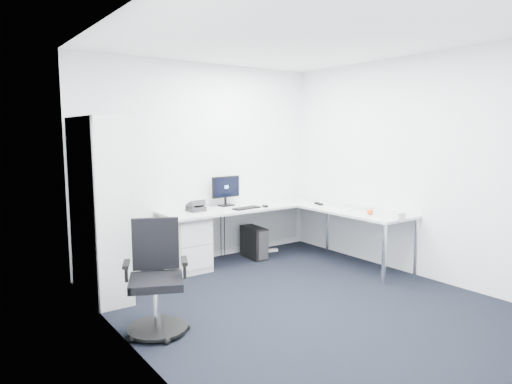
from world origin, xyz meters
TOP-DOWN VIEW (x-y plane):
  - ground at (0.00, 0.00)m, footprint 4.20×4.20m
  - ceiling at (0.00, 0.00)m, footprint 4.20×4.20m
  - wall_back at (0.00, 2.10)m, footprint 3.60×0.02m
  - wall_left at (-1.80, 0.00)m, footprint 0.02×4.20m
  - wall_right at (1.80, 0.00)m, footprint 0.02×4.20m
  - l_desk at (0.55, 1.40)m, footprint 2.57×1.44m
  - drawer_pedestal at (-0.44, 1.79)m, footprint 0.47×0.59m
  - bookshelf at (-1.62, 1.45)m, footprint 0.38×0.97m
  - task_chair at (-1.52, 0.23)m, footprint 0.74×0.74m
  - black_pc_tower at (0.60, 1.73)m, footprint 0.23×0.47m
  - beige_pc_tower at (-1.16, 1.86)m, footprint 0.22×0.38m
  - power_strip at (0.94, 1.86)m, footprint 0.34×0.13m
  - monitor at (0.27, 1.93)m, footprint 0.45×0.17m
  - black_keyboard at (0.37, 1.57)m, footprint 0.42×0.19m
  - mouse at (0.65, 1.53)m, footprint 0.08×0.10m
  - desk_phone at (-0.28, 1.80)m, footprint 0.21×0.21m
  - laptop at (1.66, 0.75)m, footprint 0.41×0.40m
  - white_keyboard at (1.33, 0.82)m, footprint 0.15×0.40m
  - headphones at (1.40, 1.26)m, footprint 0.16×0.20m
  - orange_fruit at (1.36, 0.30)m, footprint 0.08×0.08m
  - tissue_box at (1.38, -0.04)m, footprint 0.13×0.25m

SIDE VIEW (x-z plane):
  - ground at x=0.00m, z-range 0.00..0.00m
  - power_strip at x=0.94m, z-range 0.00..0.04m
  - beige_pc_tower at x=-1.16m, z-range 0.00..0.34m
  - black_pc_tower at x=0.60m, z-range 0.00..0.44m
  - drawer_pedestal at x=-0.44m, z-range 0.00..0.73m
  - l_desk at x=0.55m, z-range 0.00..0.75m
  - task_chair at x=-1.52m, z-range 0.00..1.00m
  - white_keyboard at x=1.33m, z-range 0.75..0.76m
  - black_keyboard at x=0.37m, z-range 0.75..0.77m
  - mouse at x=0.65m, z-range 0.75..0.78m
  - headphones at x=1.40m, z-range 0.75..0.80m
  - orange_fruit at x=1.36m, z-range 0.75..0.83m
  - tissue_box at x=1.38m, z-range 0.75..0.84m
  - desk_phone at x=-0.28m, z-range 0.75..0.89m
  - laptop at x=1.66m, z-range 0.75..1.00m
  - monitor at x=0.27m, z-range 0.75..1.18m
  - bookshelf at x=-1.62m, z-range 0.00..1.93m
  - wall_back at x=0.00m, z-range 0.00..2.70m
  - wall_left at x=-1.80m, z-range 0.00..2.70m
  - wall_right at x=1.80m, z-range 0.00..2.70m
  - ceiling at x=0.00m, z-range 2.70..2.70m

